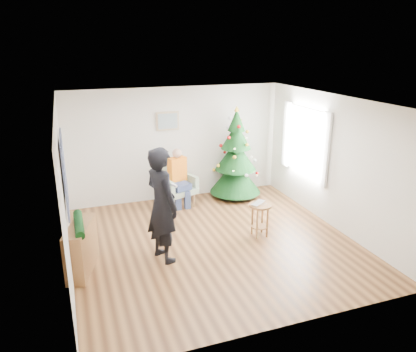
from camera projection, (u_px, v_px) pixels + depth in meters
name	position (u px, v px, depth m)	size (l,w,h in m)	color
floor	(214.00, 242.00, 7.51)	(5.00, 5.00, 0.00)	brown
ceiling	(214.00, 101.00, 6.69)	(5.00, 5.00, 0.00)	white
wall_back	(176.00, 144.00, 9.34)	(5.00, 5.00, 0.00)	silver
wall_front	(286.00, 237.00, 4.86)	(5.00, 5.00, 0.00)	silver
wall_left	(64.00, 193.00, 6.31)	(5.00, 5.00, 0.00)	silver
wall_right	(334.00, 162.00, 7.89)	(5.00, 5.00, 0.00)	silver
window_panel	(305.00, 141.00, 8.72)	(0.04, 1.30, 1.40)	white
curtains	(304.00, 141.00, 8.71)	(0.05, 1.75, 1.50)	white
christmas_tree	(236.00, 157.00, 9.48)	(1.20, 1.20, 2.17)	#3F2816
stool	(260.00, 220.00, 7.68)	(0.43, 0.43, 0.64)	brown
laptop	(260.00, 204.00, 7.58)	(0.35, 0.23, 0.03)	silver
armchair	(178.00, 189.00, 9.20)	(0.86, 0.84, 0.98)	gray
seated_person	(179.00, 177.00, 9.07)	(0.49, 0.64, 1.29)	navy
standing_man	(162.00, 205.00, 6.66)	(0.72, 0.47, 1.97)	black
game_controller	(174.00, 185.00, 6.59)	(0.04, 0.13, 0.04)	white
console	(81.00, 248.00, 6.48)	(0.30, 1.00, 0.80)	brown
garland	(79.00, 224.00, 6.35)	(0.14, 0.14, 0.90)	black
tapestry	(64.00, 172.00, 6.51)	(0.03, 1.50, 1.15)	black
framed_picture	(168.00, 121.00, 9.07)	(0.52, 0.05, 0.42)	tan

